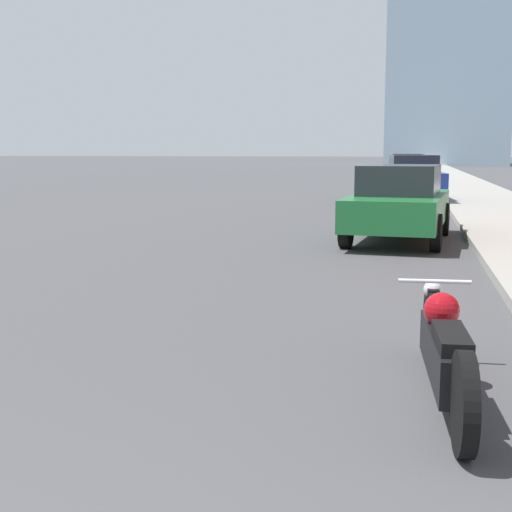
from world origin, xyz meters
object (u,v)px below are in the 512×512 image
(motorcycle, at_px, (445,348))
(parked_car_yellow, at_px, (408,170))
(parked_car_blue, at_px, (413,179))
(parked_car_green, at_px, (399,202))

(motorcycle, relative_size, parked_car_yellow, 0.58)
(parked_car_blue, distance_m, parked_car_yellow, 11.23)
(parked_car_blue, bearing_deg, parked_car_green, -97.68)
(motorcycle, bearing_deg, parked_car_green, 89.16)
(motorcycle, xyz_separation_m, parked_car_green, (-0.47, 9.49, 0.42))
(parked_car_blue, bearing_deg, parked_car_yellow, 84.88)
(parked_car_green, relative_size, parked_car_blue, 1.03)
(motorcycle, distance_m, parked_car_green, 9.51)
(parked_car_green, relative_size, parked_car_yellow, 0.98)
(motorcycle, height_order, parked_car_yellow, parked_car_yellow)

